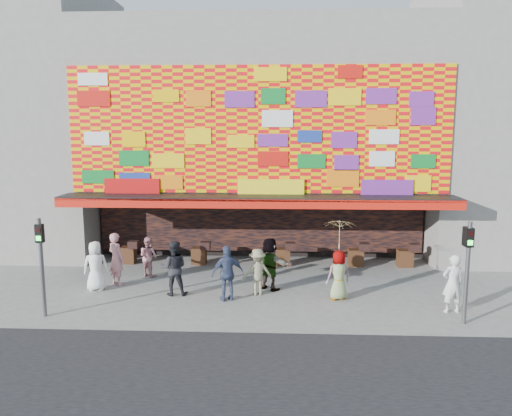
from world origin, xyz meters
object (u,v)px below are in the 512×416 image
object	(u,v)px
signal_right	(468,261)
ped_a	(96,266)
ped_b	(116,259)
ped_h	(453,284)
ped_g	(339,275)
ped_i	(148,256)
ped_c	(174,268)
parasol	(340,235)
ped_d	(257,272)
signal_left	(41,256)
ped_e	(228,273)
ped_f	(270,264)

from	to	relation	value
signal_right	ped_a	size ratio (longest dim) A/B	1.72
ped_b	ped_h	world-z (taller)	ped_b
ped_h	ped_b	bearing A→B (deg)	-20.63
ped_a	ped_g	xyz separation A→B (m)	(8.34, -0.58, -0.05)
signal_right	ped_i	distance (m)	11.27
ped_c	parasol	bearing A→B (deg)	172.71
ped_g	ped_i	size ratio (longest dim) A/B	1.08
signal_right	ped_d	size ratio (longest dim) A/B	1.89
signal_right	parasol	bearing A→B (deg)	150.26
signal_left	ped_e	xyz separation A→B (m)	(5.36, 1.66, -0.94)
ped_h	parasol	bearing A→B (deg)	-26.42
ped_b	ped_d	size ratio (longest dim) A/B	1.21
ped_i	ped_c	bearing A→B (deg)	154.24
ped_d	ped_e	xyz separation A→B (m)	(-0.95, -0.63, 0.13)
ped_e	ped_a	bearing A→B (deg)	-33.72
ped_b	ped_c	size ratio (longest dim) A/B	1.02
signal_right	ped_c	world-z (taller)	signal_right
ped_a	ped_f	distance (m)	6.07
ped_a	ped_i	distance (m)	2.26
ped_d	parasol	world-z (taller)	parasol
signal_right	ped_f	world-z (taller)	signal_right
ped_a	ped_g	world-z (taller)	ped_a
ped_d	ped_e	distance (m)	1.14
ped_g	ped_h	xyz separation A→B (m)	(3.34, -1.03, 0.08)
ped_d	ped_g	world-z (taller)	ped_g
signal_left	ped_h	xyz separation A→B (m)	(12.34, 0.91, -0.95)
ped_b	ped_h	xyz separation A→B (m)	(11.16, -2.23, -0.05)
ped_a	ped_h	xyz separation A→B (m)	(11.69, -1.61, 0.04)
signal_right	ped_g	size ratio (longest dim) A/B	1.82
ped_f	ped_g	distance (m)	2.47
ped_c	ped_i	bearing A→B (deg)	-61.32
ped_c	ped_f	bearing A→B (deg)	-172.63
ped_a	parasol	distance (m)	8.47
ped_b	ped_f	distance (m)	5.54
signal_right	ped_b	bearing A→B (deg)	164.34
ped_e	parasol	size ratio (longest dim) A/B	0.95
ped_f	parasol	bearing A→B (deg)	-165.83
ped_a	ped_e	distance (m)	4.78
signal_right	ped_h	size ratio (longest dim) A/B	1.65
ped_g	parasol	bearing A→B (deg)	161.86
ped_a	ped_h	size ratio (longest dim) A/B	0.96
ped_d	ped_g	distance (m)	2.72
ped_i	parasol	world-z (taller)	parasol
ped_b	parasol	size ratio (longest dim) A/B	1.00
ped_f	ped_g	xyz separation A→B (m)	(2.29, -0.93, -0.10)
ped_c	ped_h	world-z (taller)	ped_c
ped_a	ped_b	world-z (taller)	ped_b
ped_e	ped_c	bearing A→B (deg)	-37.98
ped_f	ped_i	size ratio (longest dim) A/B	1.21
ped_c	ped_e	world-z (taller)	ped_c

